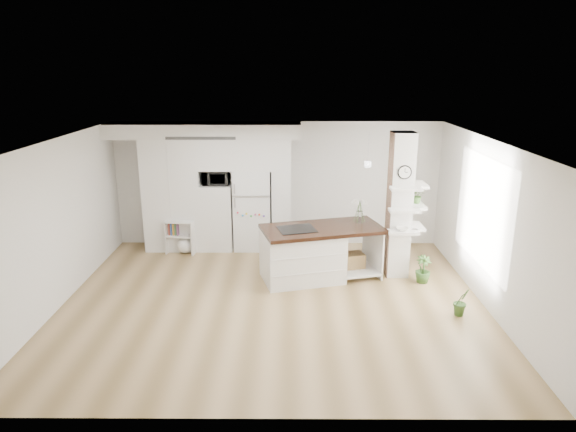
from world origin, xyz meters
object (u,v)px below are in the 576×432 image
kitchen_island (309,253)px  floor_plant_a (461,302)px  bookshelf (182,239)px  refrigerator (252,209)px

kitchen_island → floor_plant_a: kitchen_island is taller
kitchen_island → bookshelf: size_ratio=3.31×
refrigerator → bookshelf: 1.61m
bookshelf → floor_plant_a: 5.74m
bookshelf → refrigerator: bearing=21.4°
floor_plant_a → bookshelf: bearing=150.5°
kitchen_island → bookshelf: 2.97m
bookshelf → floor_plant_a: bearing=-20.8°
bookshelf → kitchen_island: bearing=-18.8°
kitchen_island → floor_plant_a: 2.80m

